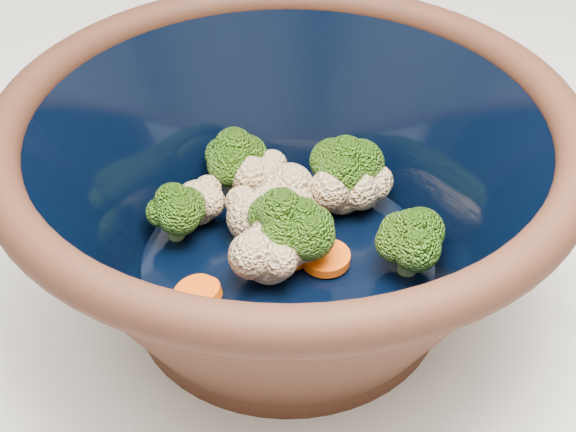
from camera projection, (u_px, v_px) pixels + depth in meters
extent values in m
cylinder|color=black|center=(288.00, 288.00, 0.52)|extent=(0.20, 0.20, 0.01)
torus|color=black|center=(288.00, 122.00, 0.44)|extent=(0.33, 0.33, 0.02)
cylinder|color=black|center=(288.00, 260.00, 0.51)|extent=(0.19, 0.19, 0.00)
cylinder|color=#608442|center=(301.00, 250.00, 0.50)|extent=(0.01, 0.01, 0.02)
ellipsoid|color=#427416|center=(302.00, 221.00, 0.48)|extent=(0.04, 0.04, 0.03)
cylinder|color=#608442|center=(408.00, 260.00, 0.49)|extent=(0.01, 0.01, 0.02)
ellipsoid|color=#427416|center=(411.00, 232.00, 0.48)|extent=(0.04, 0.04, 0.03)
cylinder|color=#608442|center=(235.00, 178.00, 0.56)|extent=(0.01, 0.01, 0.02)
ellipsoid|color=#427416|center=(234.00, 150.00, 0.54)|extent=(0.04, 0.04, 0.04)
cylinder|color=#608442|center=(281.00, 246.00, 0.50)|extent=(0.01, 0.01, 0.02)
ellipsoid|color=#427416|center=(281.00, 214.00, 0.48)|extent=(0.05, 0.05, 0.04)
cylinder|color=#608442|center=(176.00, 227.00, 0.52)|extent=(0.01, 0.01, 0.02)
ellipsoid|color=#427416|center=(173.00, 203.00, 0.51)|extent=(0.04, 0.04, 0.03)
cylinder|color=#608442|center=(344.00, 189.00, 0.55)|extent=(0.01, 0.01, 0.02)
ellipsoid|color=#427416|center=(346.00, 159.00, 0.53)|extent=(0.04, 0.04, 0.04)
sphere|color=beige|center=(341.00, 190.00, 0.53)|extent=(0.03, 0.03, 0.03)
sphere|color=beige|center=(273.00, 244.00, 0.50)|extent=(0.03, 0.03, 0.03)
sphere|color=beige|center=(260.00, 190.00, 0.54)|extent=(0.03, 0.03, 0.03)
sphere|color=beige|center=(269.00, 257.00, 0.48)|extent=(0.03, 0.03, 0.03)
sphere|color=beige|center=(290.00, 208.00, 0.52)|extent=(0.03, 0.03, 0.03)
sphere|color=beige|center=(253.00, 218.00, 0.51)|extent=(0.03, 0.03, 0.03)
sphere|color=beige|center=(267.00, 181.00, 0.54)|extent=(0.03, 0.03, 0.03)
sphere|color=beige|center=(361.00, 189.00, 0.54)|extent=(0.03, 0.03, 0.03)
sphere|color=beige|center=(288.00, 243.00, 0.49)|extent=(0.03, 0.03, 0.03)
sphere|color=beige|center=(275.00, 250.00, 0.49)|extent=(0.03, 0.03, 0.03)
sphere|color=beige|center=(197.00, 203.00, 0.53)|extent=(0.03, 0.03, 0.03)
cylinder|color=#FF540B|center=(326.00, 258.00, 0.50)|extent=(0.03, 0.03, 0.01)
cylinder|color=#FF540B|center=(337.00, 343.00, 0.45)|extent=(0.03, 0.03, 0.01)
cylinder|color=#FF540B|center=(274.00, 244.00, 0.51)|extent=(0.03, 0.03, 0.01)
cylinder|color=#FF540B|center=(245.00, 340.00, 0.45)|extent=(0.03, 0.03, 0.01)
cylinder|color=#FF540B|center=(195.00, 292.00, 0.48)|extent=(0.03, 0.03, 0.01)
cylinder|color=#FF540B|center=(201.00, 294.00, 0.48)|extent=(0.03, 0.03, 0.01)
cylinder|color=#FF540B|center=(286.00, 254.00, 0.50)|extent=(0.03, 0.03, 0.01)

